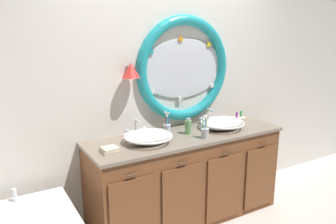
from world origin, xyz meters
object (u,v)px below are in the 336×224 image
at_px(toothbrush_holder_left, 167,127).
at_px(folded_hand_towel, 110,150).
at_px(soap_dispenser, 188,127).
at_px(sink_basin_left, 148,136).
at_px(toothbrush_holder_right, 205,132).
at_px(toiletry_basket, 239,119).
at_px(sink_basin_right, 222,123).

xyz_separation_m(toothbrush_holder_left, folded_hand_towel, (-0.69, -0.22, -0.03)).
height_order(soap_dispenser, folded_hand_towel, soap_dispenser).
xyz_separation_m(sink_basin_left, toothbrush_holder_right, (0.52, -0.15, -0.00)).
relative_size(folded_hand_towel, toiletry_basket, 1.05).
height_order(toothbrush_holder_right, soap_dispenser, toothbrush_holder_right).
bearing_deg(sink_basin_left, folded_hand_towel, -172.79).
distance_m(toothbrush_holder_left, toothbrush_holder_right, 0.40).
xyz_separation_m(soap_dispenser, folded_hand_towel, (-0.85, -0.08, -0.05)).
xyz_separation_m(sink_basin_right, soap_dispenser, (-0.41, 0.03, 0.01)).
distance_m(sink_basin_right, toiletry_basket, 0.36).
distance_m(sink_basin_left, toothbrush_holder_right, 0.55).
distance_m(sink_basin_left, toothbrush_holder_left, 0.34).
bearing_deg(sink_basin_right, toothbrush_holder_left, 163.14).
relative_size(sink_basin_left, soap_dispenser, 2.70).
bearing_deg(sink_basin_left, toiletry_basket, 6.09).
distance_m(sink_basin_right, folded_hand_towel, 1.26).
bearing_deg(folded_hand_towel, toothbrush_holder_left, 17.81).
xyz_separation_m(sink_basin_left, sink_basin_right, (0.86, -0.00, 0.00)).
height_order(sink_basin_right, toothbrush_holder_left, toothbrush_holder_left).
bearing_deg(sink_basin_right, toothbrush_holder_right, -155.55).
bearing_deg(folded_hand_towel, sink_basin_right, 2.26).
height_order(sink_basin_left, folded_hand_towel, sink_basin_left).
xyz_separation_m(soap_dispenser, toiletry_basket, (0.74, 0.10, -0.04)).
bearing_deg(toothbrush_holder_right, toothbrush_holder_left, 125.00).
height_order(sink_basin_right, toothbrush_holder_right, toothbrush_holder_right).
height_order(sink_basin_left, toothbrush_holder_right, toothbrush_holder_right).
bearing_deg(toothbrush_holder_left, sink_basin_left, -149.97).
height_order(toothbrush_holder_right, toiletry_basket, toothbrush_holder_right).
xyz_separation_m(toothbrush_holder_left, toothbrush_holder_right, (0.23, -0.33, 0.00)).
bearing_deg(soap_dispenser, toiletry_basket, 7.30).
height_order(sink_basin_left, toothbrush_holder_left, toothbrush_holder_left).
bearing_deg(soap_dispenser, sink_basin_right, -4.64).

